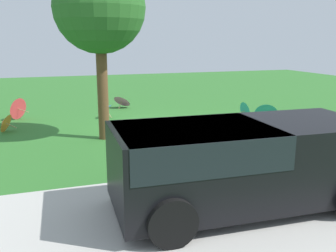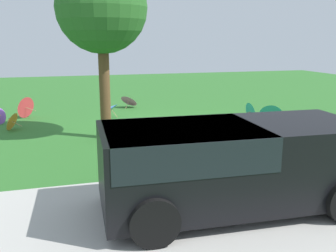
# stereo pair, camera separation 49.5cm
# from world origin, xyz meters

# --- Properties ---
(ground) EXTENTS (40.00, 40.00, 0.00)m
(ground) POSITION_xyz_m (0.00, 0.00, 0.00)
(ground) COLOR #2D6B28
(road_strip) EXTENTS (40.00, 4.06, 0.01)m
(road_strip) POSITION_xyz_m (0.00, 6.54, 0.00)
(road_strip) COLOR #B2AFA8
(road_strip) RESTS_ON ground
(van_dark) EXTENTS (4.67, 2.27, 1.53)m
(van_dark) POSITION_xyz_m (0.24, 6.37, 0.91)
(van_dark) COLOR black
(van_dark) RESTS_ON ground
(park_bench) EXTENTS (1.64, 0.66, 0.90)m
(park_bench) POSITION_xyz_m (-2.28, 2.68, 0.47)
(park_bench) COLOR maroon
(park_bench) RESTS_ON ground
(shade_tree) EXTENTS (2.63, 2.63, 5.17)m
(shade_tree) POSITION_xyz_m (1.68, 0.86, 3.81)
(shade_tree) COLOR brown
(shade_tree) RESTS_ON ground
(parasol_teal_0) EXTENTS (0.93, 0.88, 0.84)m
(parasol_teal_0) POSITION_xyz_m (-3.99, 0.89, 0.42)
(parasol_teal_0) COLOR tan
(parasol_teal_0) RESTS_ON ground
(parasol_red_0) EXTENTS (0.82, 0.82, 0.84)m
(parasol_red_0) POSITION_xyz_m (4.37, -3.02, 0.42)
(parasol_red_0) COLOR tan
(parasol_red_0) RESTS_ON ground
(parasol_teal_1) EXTENTS (0.57, 0.70, 0.70)m
(parasol_teal_1) POSITION_xyz_m (-3.83, -0.17, 0.35)
(parasol_teal_1) COLOR tan
(parasol_teal_1) RESTS_ON ground
(parasol_pink_0) EXTENTS (0.99, 1.00, 0.64)m
(parasol_pink_0) POSITION_xyz_m (0.09, -4.12, 0.34)
(parasol_pink_0) COLOR tan
(parasol_pink_0) RESTS_ON ground
(parasol_orange_0) EXTENTS (0.67, 0.73, 0.63)m
(parasol_orange_0) POSITION_xyz_m (4.65, -0.99, 0.32)
(parasol_orange_0) COLOR tan
(parasol_orange_0) RESTS_ON ground
(parasol_blue_0) EXTENTS (0.77, 0.79, 0.59)m
(parasol_blue_0) POSITION_xyz_m (1.17, -2.20, 0.37)
(parasol_blue_0) COLOR tan
(parasol_blue_0) RESTS_ON ground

